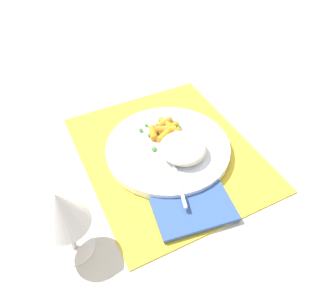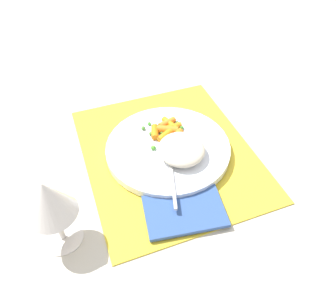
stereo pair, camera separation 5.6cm
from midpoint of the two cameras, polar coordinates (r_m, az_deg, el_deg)
name	(u,v)px [view 1 (the left image)]	position (r m, az deg, el deg)	size (l,w,h in m)	color
ground_plane	(168,153)	(0.73, -2.18, -1.97)	(2.40, 2.40, 0.00)	beige
placemat	(168,152)	(0.73, -2.19, -1.80)	(0.42, 0.35, 0.01)	gold
plate	(168,148)	(0.72, -2.21, -1.15)	(0.27, 0.27, 0.02)	white
rice_mound	(183,148)	(0.68, 0.24, -1.12)	(0.10, 0.10, 0.03)	beige
carrot_portion	(166,130)	(0.74, -2.55, 2.01)	(0.09, 0.08, 0.02)	orange
pea_scatter	(163,134)	(0.74, -2.97, 1.36)	(0.09, 0.09, 0.01)	green
fork	(172,157)	(0.69, -1.72, -2.67)	(0.21, 0.07, 0.01)	silver
wine_glass	(61,211)	(0.54, -20.72, -11.13)	(0.08, 0.08, 0.15)	silver
napkin	(194,209)	(0.62, 1.83, -11.51)	(0.09, 0.15, 0.01)	#33518C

